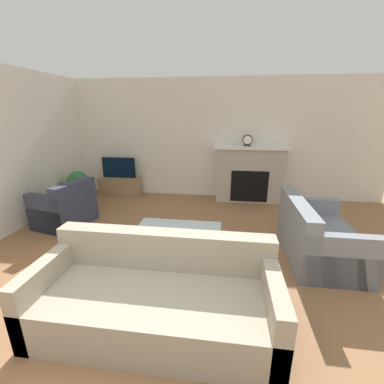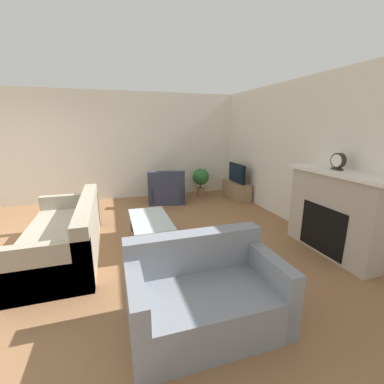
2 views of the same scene
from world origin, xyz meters
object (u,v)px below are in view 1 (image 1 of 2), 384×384
Objects in this scene: coffee_table at (178,231)px; potted_plant at (78,183)px; couch_loveseat at (317,238)px; armchair_by_window at (66,209)px; tv at (119,168)px; mantel_clock at (247,140)px; couch_sectional at (157,298)px.

potted_plant reaches higher than coffee_table.
couch_loveseat is 1.41× the size of armchair_by_window.
couch_loveseat is 4.75m from potted_plant.
tv is 0.68× the size of coffee_table.
potted_plant is (-0.35, 1.03, 0.18)m from armchair_by_window.
mantel_clock is at bearing 131.35° from armchair_by_window.
armchair_by_window is at bearing 82.75° from couch_loveseat.
tv is 4.28m from couch_sectional.
couch_sectional is 3.98m from potted_plant.
mantel_clock is (3.27, 1.82, 1.07)m from armchair_by_window.
tv is 0.56× the size of couch_loveseat.
couch_loveseat is 1.21× the size of coffee_table.
coffee_table is at bearing 96.51° from couch_loveseat.
coffee_table is at bearing 91.50° from couch_sectional.
coffee_table is 1.59× the size of potted_plant.
couch_sectional is 2.40m from couch_loveseat.
potted_plant is at bearing -149.13° from armchair_by_window.
mantel_clock is at bearing 12.45° from potted_plant.
tv is 0.79× the size of armchair_by_window.
potted_plant is at bearing 70.89° from couch_loveseat.
couch_loveseat is 4.17m from armchair_by_window.
tv reaches higher than couch_loveseat.
couch_sectional is (1.96, -3.78, -0.40)m from tv.
tv is 1.07× the size of potted_plant.
couch_loveseat and armchair_by_window have the same top height.
couch_loveseat is at bearing 37.76° from couch_sectional.
couch_sectional is at bearing -88.50° from coffee_table.
couch_sectional is 1.88× the size of coffee_table.
tv is 1.00m from potted_plant.
potted_plant is (-2.58, 3.02, 0.20)m from couch_sectional.
coffee_table is at bearing -34.80° from potted_plant.
potted_plant is (-4.48, 1.55, 0.19)m from couch_loveseat.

